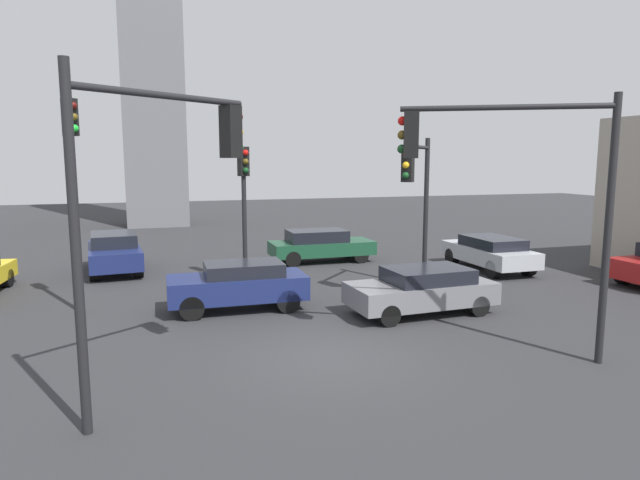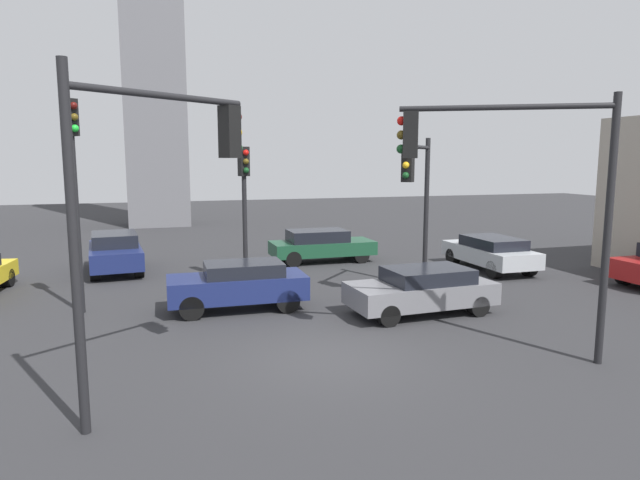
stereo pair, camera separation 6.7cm
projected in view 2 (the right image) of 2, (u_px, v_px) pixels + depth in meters
ground_plane at (331, 358)px, 12.13m from camera, size 97.57×97.57×0.00m
traffic_light_0 at (244, 189)px, 18.94m from camera, size 0.39×0.49×4.78m
traffic_light_1 at (74, 168)px, 15.12m from camera, size 0.45×0.48×5.97m
traffic_light_2 at (418, 186)px, 17.32m from camera, size 1.85×1.97×5.05m
traffic_light_3 at (157, 176)px, 9.42m from camera, size 3.02×2.17×5.81m
traffic_light_4 at (512, 171)px, 11.58m from camera, size 3.96×2.23×5.68m
car_0 at (490, 252)px, 21.71m from camera, size 1.84×4.32×1.33m
car_2 at (239, 284)px, 15.92m from camera, size 3.98×1.73×1.40m
car_3 at (422, 289)px, 15.53m from camera, size 4.19×1.99×1.31m
car_4 at (115, 252)px, 21.36m from camera, size 2.21×4.30×1.51m
car_6 at (321, 245)px, 23.45m from camera, size 4.38×1.79×1.38m
skyline_tower at (150, 0)px, 35.11m from camera, size 3.88×3.88×28.92m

